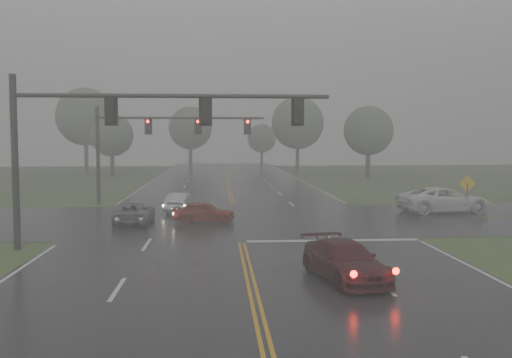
{
  "coord_description": "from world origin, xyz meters",
  "views": [
    {
      "loc": [
        -1.16,
        -12.96,
        5.07
      ],
      "look_at": [
        0.82,
        16.0,
        2.96
      ],
      "focal_mm": 40.0,
      "sensor_mm": 36.0,
      "label": 1
    }
  ],
  "objects": [
    {
      "name": "tree_e_near",
      "position": [
        17.59,
        56.72,
        5.92
      ],
      "size": [
        6.13,
        6.13,
        9.01
      ],
      "color": "#30251F",
      "rests_on": "ground"
    },
    {
      "name": "tree_n_mid",
      "position": [
        -5.34,
        77.92,
        6.6
      ],
      "size": [
        6.83,
        6.83,
        10.03
      ],
      "color": "#30251F",
      "rests_on": "ground"
    },
    {
      "name": "main_road",
      "position": [
        0.0,
        20.0,
        0.0
      ],
      "size": [
        18.0,
        160.0,
        0.02
      ],
      "primitive_type": "cube",
      "color": "black",
      "rests_on": "ground"
    },
    {
      "name": "sedan_red",
      "position": [
        -1.94,
        20.92,
        0.0
      ],
      "size": [
        3.82,
        1.89,
        1.25
      ],
      "primitive_type": "imported",
      "rotation": [
        0.0,
        0.0,
        1.46
      ],
      "color": "maroon",
      "rests_on": "ground"
    },
    {
      "name": "ground",
      "position": [
        0.0,
        0.0,
        0.0
      ],
      "size": [
        180.0,
        180.0,
        0.0
      ],
      "primitive_type": "plane",
      "color": "#364E21",
      "rests_on": "ground"
    },
    {
      "name": "cross_street",
      "position": [
        0.0,
        22.0,
        0.0
      ],
      "size": [
        120.0,
        14.0,
        0.02
      ],
      "primitive_type": "cube",
      "color": "black",
      "rests_on": "ground"
    },
    {
      "name": "sign_diamond_east",
      "position": [
        15.28,
        23.34,
        1.75
      ],
      "size": [
        1.08,
        0.17,
        2.6
      ],
      "rotation": [
        0.0,
        0.0,
        -0.12
      ],
      "color": "black",
      "rests_on": "ground"
    },
    {
      "name": "car_grey",
      "position": [
        -6.05,
        20.9,
        0.0
      ],
      "size": [
        2.05,
        4.46,
        1.24
      ],
      "primitive_type": "imported",
      "rotation": [
        0.0,
        0.0,
        3.14
      ],
      "color": "#57595E",
      "rests_on": "ground"
    },
    {
      "name": "sedan_silver",
      "position": [
        -3.66,
        25.95,
        0.0
      ],
      "size": [
        2.02,
        4.14,
        1.31
      ],
      "primitive_type": "imported",
      "rotation": [
        0.0,
        0.0,
        2.98
      ],
      "color": "silver",
      "rests_on": "ground"
    },
    {
      "name": "tree_nw_a",
      "position": [
        -14.82,
        62.52,
        5.38
      ],
      "size": [
        5.57,
        5.57,
        8.19
      ],
      "color": "#30251F",
      "rests_on": "ground"
    },
    {
      "name": "tree_ne_a",
      "position": [
        10.19,
        66.94,
        7.12
      ],
      "size": [
        7.36,
        7.36,
        10.81
      ],
      "color": "#30251F",
      "rests_on": "ground"
    },
    {
      "name": "pickup_white",
      "position": [
        14.16,
        24.47,
        0.0
      ],
      "size": [
        6.49,
        3.67,
        1.71
      ],
      "primitive_type": "imported",
      "rotation": [
        0.0,
        0.0,
        1.71
      ],
      "color": "white",
      "rests_on": "ground"
    },
    {
      "name": "stop_bar",
      "position": [
        4.5,
        14.4,
        0.0
      ],
      "size": [
        8.5,
        0.5,
        0.01
      ],
      "primitive_type": "cube",
      "color": "silver",
      "rests_on": "ground"
    },
    {
      "name": "sedan_maroon",
      "position": [
        3.36,
        6.73,
        0.0
      ],
      "size": [
        2.86,
        5.01,
        1.37
      ],
      "primitive_type": "imported",
      "rotation": [
        0.0,
        0.0,
        0.21
      ],
      "color": "#3A0A10",
      "rests_on": "ground"
    },
    {
      "name": "tree_n_far",
      "position": [
        6.81,
        88.45,
        4.93
      ],
      "size": [
        5.11,
        5.11,
        7.5
      ],
      "color": "#30251F",
      "rests_on": "ground"
    },
    {
      "name": "signal_gantry_far",
      "position": [
        -6.27,
        31.11,
        5.23
      ],
      "size": [
        12.82,
        0.38,
        7.46
      ],
      "color": "black",
      "rests_on": "ground"
    },
    {
      "name": "tree_nw_b",
      "position": [
        -19.98,
        70.71,
        8.07
      ],
      "size": [
        8.35,
        8.35,
        12.26
      ],
      "color": "#30251F",
      "rests_on": "ground"
    },
    {
      "name": "signal_gantry_near",
      "position": [
        -5.78,
        13.23,
        5.55
      ],
      "size": [
        14.35,
        0.35,
        7.89
      ],
      "color": "black",
      "rests_on": "ground"
    }
  ]
}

